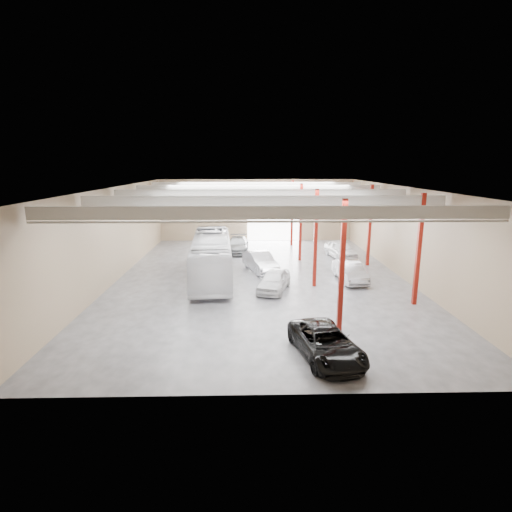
{
  "coord_description": "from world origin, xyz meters",
  "views": [
    {
      "loc": [
        -1.1,
        -29.74,
        8.66
      ],
      "look_at": [
        -0.43,
        -1.73,
        2.2
      ],
      "focal_mm": 28.0,
      "sensor_mm": 36.0,
      "label": 1
    }
  ],
  "objects_px": {
    "car_row_a": "(274,280)",
    "car_right_far": "(341,250)",
    "coach_bus": "(211,257)",
    "black_sedan": "(326,343)",
    "car_right_near": "(350,271)",
    "car_row_c": "(238,245)",
    "car_row_b": "(260,262)"
  },
  "relations": [
    {
      "from": "black_sedan",
      "to": "car_row_c",
      "type": "relative_size",
      "value": 0.99
    },
    {
      "from": "coach_bus",
      "to": "car_row_c",
      "type": "xyz_separation_m",
      "value": [
        1.82,
        9.43,
        -0.96
      ]
    },
    {
      "from": "car_row_a",
      "to": "car_right_far",
      "type": "height_order",
      "value": "car_right_far"
    },
    {
      "from": "car_row_c",
      "to": "car_right_far",
      "type": "xyz_separation_m",
      "value": [
        9.78,
        -2.79,
        0.05
      ]
    },
    {
      "from": "black_sedan",
      "to": "car_right_far",
      "type": "height_order",
      "value": "car_right_far"
    },
    {
      "from": "car_row_a",
      "to": "car_row_b",
      "type": "bearing_deg",
      "value": 116.32
    },
    {
      "from": "car_row_b",
      "to": "car_row_c",
      "type": "xyz_separation_m",
      "value": [
        -2.03,
        7.46,
        -0.06
      ]
    },
    {
      "from": "coach_bus",
      "to": "car_row_a",
      "type": "bearing_deg",
      "value": -38.94
    },
    {
      "from": "coach_bus",
      "to": "car_row_a",
      "type": "height_order",
      "value": "coach_bus"
    },
    {
      "from": "black_sedan",
      "to": "coach_bus",
      "type": "bearing_deg",
      "value": 103.91
    },
    {
      "from": "car_row_c",
      "to": "car_right_far",
      "type": "height_order",
      "value": "car_right_far"
    },
    {
      "from": "car_row_c",
      "to": "car_right_near",
      "type": "xyz_separation_m",
      "value": [
        8.72,
        -10.44,
        0.02
      ]
    },
    {
      "from": "coach_bus",
      "to": "car_right_near",
      "type": "height_order",
      "value": "coach_bus"
    },
    {
      "from": "car_row_c",
      "to": "car_row_a",
      "type": "bearing_deg",
      "value": -76.08
    },
    {
      "from": "black_sedan",
      "to": "car_row_a",
      "type": "xyz_separation_m",
      "value": [
        -1.7,
        10.0,
        0.03
      ]
    },
    {
      "from": "car_right_far",
      "to": "car_row_c",
      "type": "bearing_deg",
      "value": 154.28
    },
    {
      "from": "car_right_near",
      "to": "car_right_far",
      "type": "xyz_separation_m",
      "value": [
        1.06,
        7.65,
        0.04
      ]
    },
    {
      "from": "coach_bus",
      "to": "car_right_far",
      "type": "height_order",
      "value": "coach_bus"
    },
    {
      "from": "car_row_c",
      "to": "car_right_near",
      "type": "relative_size",
      "value": 1.11
    },
    {
      "from": "black_sedan",
      "to": "car_right_near",
      "type": "height_order",
      "value": "car_right_near"
    },
    {
      "from": "black_sedan",
      "to": "car_row_a",
      "type": "height_order",
      "value": "car_row_a"
    },
    {
      "from": "coach_bus",
      "to": "car_right_near",
      "type": "distance_m",
      "value": 10.62
    },
    {
      "from": "coach_bus",
      "to": "car_row_c",
      "type": "relative_size",
      "value": 2.38
    },
    {
      "from": "car_right_far",
      "to": "coach_bus",
      "type": "bearing_deg",
      "value": -159.98
    },
    {
      "from": "coach_bus",
      "to": "car_row_a",
      "type": "relative_size",
      "value": 2.84
    },
    {
      "from": "black_sedan",
      "to": "car_right_far",
      "type": "distance_m",
      "value": 20.55
    },
    {
      "from": "car_row_a",
      "to": "car_right_near",
      "type": "distance_m",
      "value": 6.32
    },
    {
      "from": "car_row_a",
      "to": "car_row_b",
      "type": "relative_size",
      "value": 0.89
    },
    {
      "from": "coach_bus",
      "to": "car_row_b",
      "type": "bearing_deg",
      "value": 23.17
    },
    {
      "from": "car_row_a",
      "to": "car_right_near",
      "type": "relative_size",
      "value": 0.93
    },
    {
      "from": "car_row_a",
      "to": "car_row_c",
      "type": "distance_m",
      "value": 12.96
    },
    {
      "from": "black_sedan",
      "to": "car_row_a",
      "type": "distance_m",
      "value": 10.14
    }
  ]
}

